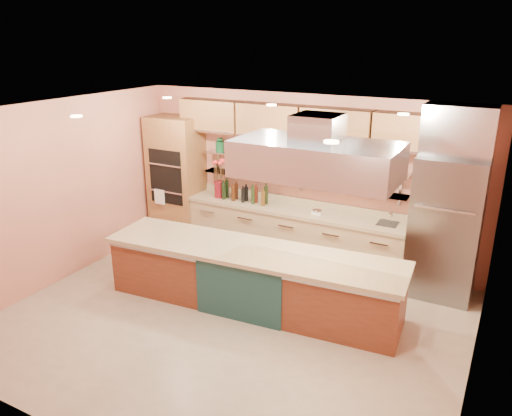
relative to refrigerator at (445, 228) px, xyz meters
The scene contains 21 objects.
floor 3.35m from the refrigerator, 137.68° to the right, with size 6.00×5.00×0.02m, color tan.
ceiling 3.63m from the refrigerator, 137.68° to the right, with size 6.00×5.00×0.02m, color black.
wall_back 2.40m from the refrigerator, behind, with size 6.00×0.04×2.80m, color #C6765D.
wall_front 5.21m from the refrigerator, 116.86° to the right, with size 6.00×0.04×2.80m, color #C6765D.
wall_left 5.77m from the refrigerator, 158.20° to the right, with size 0.04×5.00×2.80m, color #C6765D.
wall_right 2.26m from the refrigerator, 73.10° to the right, with size 0.04×5.00×2.80m, color #C6765D.
oven_stack 4.80m from the refrigerator, behind, with size 0.95×0.64×2.30m, color #956336.
refrigerator is the anchor object (origin of this frame).
back_counter 2.47m from the refrigerator, behind, with size 3.84×0.64×0.93m, color tan.
wall_shelf_lower 2.43m from the refrigerator, behind, with size 3.60×0.26×0.03m, color #B3B4BA.
wall_shelf_upper 2.50m from the refrigerator, behind, with size 3.60×0.26×0.03m, color #B3B4BA.
upper_cabinets 2.69m from the refrigerator, behind, with size 4.60×0.36×0.55m, color #956336.
range_hood 2.45m from the refrigerator, 130.61° to the right, with size 2.00×1.00×0.45m, color #B3B4BA.
ceiling_downlights 3.50m from the refrigerator, 140.46° to the right, with size 4.00×2.80×0.02m, color #FFE5A5.
island 2.88m from the refrigerator, 144.68° to the right, with size 4.17×0.91×0.87m, color brown.
flower_vase 3.85m from the refrigerator, behind, with size 0.17×0.17×0.30m, color maroon.
oil_bottle_cluster 3.33m from the refrigerator, behind, with size 0.90×0.26×0.29m, color black.
kitchen_scale 1.97m from the refrigerator, behind, with size 0.16×0.12×0.09m, color silver.
bar_faucet 0.80m from the refrigerator, behind, with size 0.03×0.03×0.21m, color silver.
copper_kettle 3.57m from the refrigerator, behind, with size 0.20×0.20×0.16m, color orange.
green_canister 2.75m from the refrigerator, behind, with size 0.13×0.13×0.16m, color #0E4422.
Camera 1 is at (3.10, -5.05, 3.68)m, focal length 35.00 mm.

